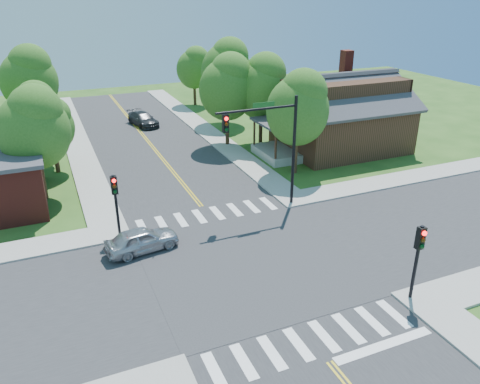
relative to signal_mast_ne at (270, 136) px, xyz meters
name	(u,v)px	position (x,y,z in m)	size (l,w,h in m)	color
ground	(249,264)	(-3.91, -5.59, -4.85)	(100.00, 100.00, 0.00)	#295119
road_ns	(249,264)	(-3.91, -5.59, -4.83)	(10.00, 90.00, 0.04)	#2D2D30
road_ew	(249,264)	(-3.91, -5.59, -4.83)	(90.00, 10.00, 0.04)	#2D2D30
intersection_patch	(249,264)	(-3.91, -5.59, -4.85)	(10.20, 10.20, 0.06)	#2D2D30
sidewalk_ne	(334,141)	(11.90, 10.23, -4.78)	(40.00, 40.00, 0.14)	#9E9B93
crosswalk_north	(208,215)	(-3.91, 0.61, -4.80)	(8.85, 2.00, 0.01)	white
crosswalk_south	(311,340)	(-3.91, -11.79, -4.80)	(8.85, 2.00, 0.01)	white
centerline	(249,264)	(-3.91, -5.59, -4.80)	(0.30, 90.00, 0.01)	gold
stop_bar	(384,346)	(-1.41, -13.19, -4.85)	(4.60, 0.45, 0.09)	white
signal_mast_ne	(270,136)	(0.00, 0.00, 0.00)	(5.30, 0.42, 7.20)	black
signal_pole_se	(419,249)	(1.69, -11.21, -2.19)	(0.34, 0.42, 3.80)	black
signal_pole_nw	(115,195)	(-9.51, -0.01, -2.19)	(0.34, 0.42, 3.80)	black
house_ne	(341,111)	(11.19, 8.65, -1.52)	(13.05, 8.80, 7.11)	black
tree_e_a	(299,106)	(4.78, 4.86, 0.36)	(4.68, 4.44, 7.95)	#382314
tree_e_b	(263,85)	(5.48, 12.46, 0.51)	(4.81, 4.57, 8.18)	#382314
tree_e_c	(227,67)	(5.36, 20.37, 0.87)	(5.13, 4.88, 8.72)	#382314
tree_e_d	(194,67)	(4.82, 29.46, -0.30)	(4.08, 3.88, 6.94)	#382314
tree_w_a	(34,126)	(-13.10, 7.31, 0.23)	(4.56, 4.33, 7.75)	#382314
tree_w_b	(35,111)	(-13.02, 14.49, -0.43)	(3.97, 3.77, 6.75)	#382314
tree_w_c	(29,77)	(-13.07, 22.62, 0.80)	(5.08, 4.82, 8.63)	#382314
tree_w_d	(29,73)	(-13.11, 31.05, -0.06)	(4.30, 4.09, 7.31)	#382314
tree_house	(228,85)	(2.55, 13.24, 0.55)	(4.85, 4.60, 8.24)	#382314
tree_bldg	(52,124)	(-12.00, 12.23, -1.03)	(3.44, 3.27, 5.85)	#382314
car_silver	(142,240)	(-8.66, -2.09, -4.18)	(4.16, 2.19, 1.35)	#B3B4BA
car_dgrey	(143,119)	(-3.09, 22.72, -4.18)	(2.84, 4.89, 1.33)	#2A2C2F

